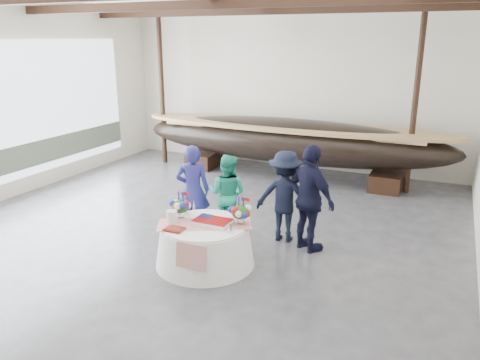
% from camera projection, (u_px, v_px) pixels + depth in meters
% --- Properties ---
extents(floor, '(10.00, 12.00, 0.01)m').
position_uv_depth(floor, '(183.00, 240.00, 8.77)').
color(floor, '#3D3D42').
rests_on(floor, ground).
extents(wall_back, '(10.00, 0.02, 4.50)m').
position_uv_depth(wall_back, '(290.00, 89.00, 13.34)').
color(wall_back, silver).
rests_on(wall_back, ground).
extents(pavilion_structure, '(9.80, 11.76, 4.50)m').
position_uv_depth(pavilion_structure, '(199.00, 17.00, 8.31)').
color(pavilion_structure, black).
rests_on(pavilion_structure, ground).
extents(open_bay, '(0.03, 7.00, 3.20)m').
position_uv_depth(open_bay, '(23.00, 118.00, 11.08)').
color(open_bay, silver).
rests_on(open_bay, ground).
extents(longboat_display, '(8.61, 1.72, 1.61)m').
position_uv_depth(longboat_display, '(289.00, 140.00, 12.42)').
color(longboat_display, black).
rests_on(longboat_display, ground).
extents(banquet_table, '(1.65, 1.65, 0.71)m').
position_uv_depth(banquet_table, '(205.00, 244.00, 7.77)').
color(banquet_table, white).
rests_on(banquet_table, ground).
extents(tabletop_items, '(1.61, 1.20, 0.40)m').
position_uv_depth(tabletop_items, '(206.00, 213.00, 7.75)').
color(tabletop_items, '#B61C12').
rests_on(tabletop_items, banquet_table).
extents(guest_woman_blue, '(0.76, 0.67, 1.75)m').
position_uv_depth(guest_woman_blue, '(193.00, 190.00, 8.84)').
color(guest_woman_blue, navy).
rests_on(guest_woman_blue, ground).
extents(guest_woman_teal, '(0.78, 0.62, 1.55)m').
position_uv_depth(guest_woman_teal, '(227.00, 194.00, 8.95)').
color(guest_woman_teal, '#1FA180').
rests_on(guest_woman_teal, ground).
extents(guest_man_left, '(1.17, 0.76, 1.70)m').
position_uv_depth(guest_man_left, '(285.00, 196.00, 8.58)').
color(guest_man_left, black).
rests_on(guest_man_left, ground).
extents(guest_man_right, '(1.20, 0.99, 1.92)m').
position_uv_depth(guest_man_right, '(310.00, 199.00, 8.11)').
color(guest_man_right, black).
rests_on(guest_man_right, ground).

